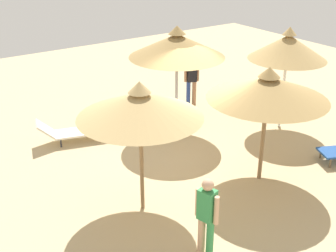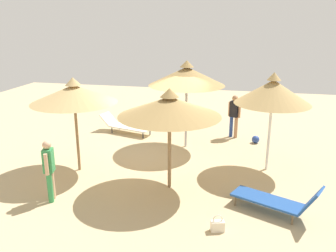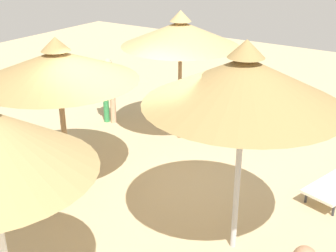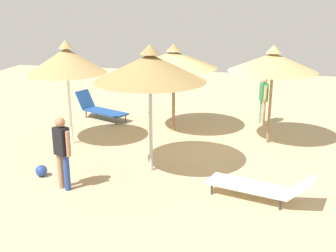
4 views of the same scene
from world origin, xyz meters
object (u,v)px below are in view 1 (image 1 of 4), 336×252
object	(u,v)px
parasol_umbrella_far_left	(140,105)
person_standing_center	(207,214)
parasol_umbrella_near_left	(288,47)
lounge_chair_back	(77,131)
parasol_umbrella_front	(177,45)
person_standing_near_right	(192,78)
parasol_umbrella_far_right	(268,88)
beach_ball	(220,100)

from	to	relation	value
parasol_umbrella_far_left	person_standing_center	bearing A→B (deg)	5.17
parasol_umbrella_near_left	lounge_chair_back	world-z (taller)	parasol_umbrella_near_left
parasol_umbrella_far_left	person_standing_center	size ratio (longest dim) A/B	1.77
lounge_chair_back	parasol_umbrella_near_left	bearing A→B (deg)	65.15
parasol_umbrella_front	person_standing_near_right	size ratio (longest dim) A/B	1.86
parasol_umbrella_near_left	parasol_umbrella_front	bearing A→B (deg)	-117.91
parasol_umbrella_far_right	parasol_umbrella_front	xyz separation A→B (m)	(-3.13, -0.10, 0.27)
parasol_umbrella_front	lounge_chair_back	size ratio (longest dim) A/B	1.34
parasol_umbrella_front	beach_ball	bearing A→B (deg)	110.17
person_standing_near_right	lounge_chair_back	bearing A→B (deg)	-84.90
parasol_umbrella_near_left	parasol_umbrella_far_right	bearing A→B (deg)	-55.76
person_standing_near_right	parasol_umbrella_near_left	bearing A→B (deg)	21.39
lounge_chair_back	person_standing_center	size ratio (longest dim) A/B	1.44
parasol_umbrella_near_left	person_standing_center	xyz separation A→B (m)	(3.04, -5.19, -1.45)
parasol_umbrella_near_left	person_standing_near_right	distance (m)	3.29
parasol_umbrella_far_right	parasol_umbrella_far_left	world-z (taller)	parasol_umbrella_far_left
person_standing_near_right	parasol_umbrella_far_right	bearing A→B (deg)	-17.94
parasol_umbrella_far_left	person_standing_near_right	xyz separation A→B (m)	(-3.99, 4.27, -1.36)
parasol_umbrella_far_left	beach_ball	size ratio (longest dim) A/B	10.16
parasol_umbrella_front	lounge_chair_back	world-z (taller)	parasol_umbrella_front
parasol_umbrella_near_left	parasol_umbrella_front	distance (m)	3.00
parasol_umbrella_far_left	lounge_chair_back	distance (m)	4.13
person_standing_center	beach_ball	xyz separation A→B (m)	(-5.32, 4.91, -0.73)
parasol_umbrella_far_right	person_standing_near_right	distance (m)	4.90
parasol_umbrella_far_left	person_standing_near_right	bearing A→B (deg)	133.09
parasol_umbrella_far_right	parasol_umbrella_front	world-z (taller)	parasol_umbrella_front
parasol_umbrella_far_right	beach_ball	distance (m)	5.04
parasol_umbrella_far_right	person_standing_center	distance (m)	3.23
parasol_umbrella_near_left	person_standing_near_right	world-z (taller)	parasol_umbrella_near_left
parasol_umbrella_front	beach_ball	size ratio (longest dim) A/B	11.03
person_standing_center	parasol_umbrella_near_left	bearing A→B (deg)	120.38
lounge_chair_back	person_standing_center	xyz separation A→B (m)	(5.45, 0.01, 0.57)
lounge_chair_back	person_standing_near_right	distance (m)	4.17
parasol_umbrella_far_right	parasol_umbrella_near_left	bearing A→B (deg)	124.24
lounge_chair_back	person_standing_near_right	size ratio (longest dim) A/B	1.39
parasol_umbrella_near_left	parasol_umbrella_far_right	distance (m)	3.08
parasol_umbrella_far_right	lounge_chair_back	size ratio (longest dim) A/B	1.20
parasol_umbrella_front	parasol_umbrella_far_left	xyz separation A→B (m)	(2.62, -2.71, -0.18)
parasol_umbrella_front	person_standing_near_right	world-z (taller)	parasol_umbrella_front
lounge_chair_back	person_standing_center	distance (m)	5.48
parasol_umbrella_far_right	lounge_chair_back	xyz separation A→B (m)	(-4.14, -2.65, -1.89)
parasol_umbrella_near_left	lounge_chair_back	size ratio (longest dim) A/B	1.30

